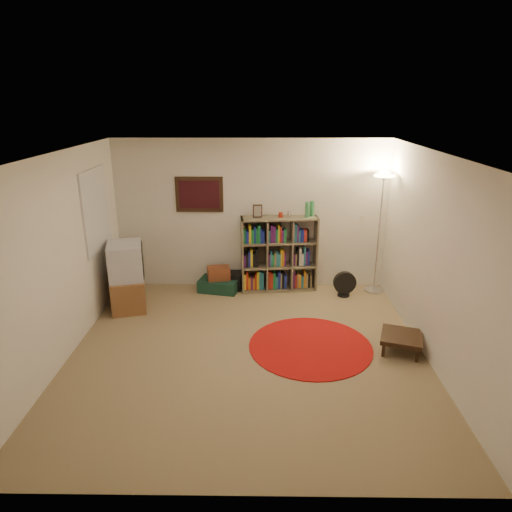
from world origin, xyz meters
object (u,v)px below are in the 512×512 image
at_px(tv_stand, 127,277).
at_px(floor_lamp, 383,193).
at_px(suitcase, 219,285).
at_px(bookshelf, 278,255).
at_px(floor_fan, 345,284).
at_px(side_table, 402,338).

bearing_deg(tv_stand, floor_lamp, -5.08).
xyz_separation_m(tv_stand, suitcase, (1.34, 0.67, -0.40)).
relative_size(floor_lamp, tv_stand, 1.94).
relative_size(tv_stand, suitcase, 1.44).
distance_m(floor_lamp, suitcase, 3.06).
bearing_deg(bookshelf, tv_stand, -167.45).
height_order(floor_lamp, floor_fan, floor_lamp).
distance_m(floor_lamp, tv_stand, 4.18).
distance_m(floor_lamp, side_table, 2.44).
xyz_separation_m(bookshelf, side_table, (1.53, -2.04, -0.41)).
xyz_separation_m(floor_fan, suitcase, (-2.08, 0.21, -0.11)).
xyz_separation_m(floor_lamp, suitcase, (-2.62, -0.01, -1.57)).
relative_size(floor_fan, tv_stand, 0.41).
bearing_deg(floor_fan, floor_lamp, 17.24).
height_order(floor_lamp, tv_stand, floor_lamp).
bearing_deg(floor_fan, suitcase, 169.75).
height_order(floor_fan, suitcase, floor_fan).
height_order(floor_fan, side_table, floor_fan).
xyz_separation_m(bookshelf, tv_stand, (-2.32, -0.77, -0.11)).
height_order(floor_lamp, suitcase, floor_lamp).
xyz_separation_m(floor_fan, tv_stand, (-3.41, -0.46, 0.29)).
relative_size(floor_fan, side_table, 0.67).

